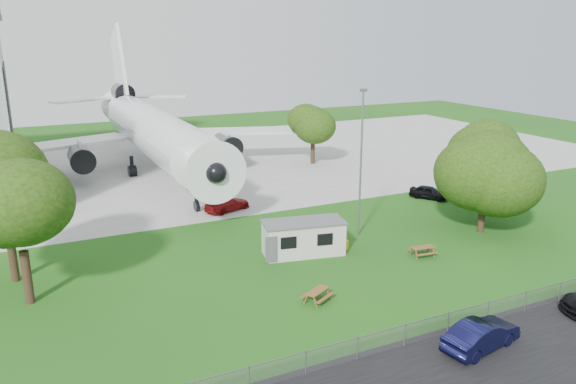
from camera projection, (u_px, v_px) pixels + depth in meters
name	position (u px, v px, depth m)	size (l,w,h in m)	color
ground	(306.00, 282.00, 38.10)	(160.00, 160.00, 0.00)	#256415
concrete_apron	(167.00, 166.00, 70.97)	(120.00, 46.00, 0.03)	#B7B7B2
airliner	(152.00, 129.00, 66.84)	(46.36, 47.73, 17.69)	white
site_cabin	(304.00, 237.00, 42.64)	(6.95, 3.85, 2.62)	beige
picnic_west	(317.00, 301.00, 35.34)	(1.80, 1.50, 0.76)	brown
picnic_east	(422.00, 256.00, 42.49)	(1.80, 1.50, 0.76)	brown
fence	(389.00, 350.00, 29.88)	(58.00, 0.04, 1.30)	gray
lamp_mast	(361.00, 165.00, 45.28)	(0.16, 0.16, 12.00)	slate
tree_west_big	(2.00, 183.00, 36.41)	(7.14, 7.14, 10.51)	#382619
tree_west_small	(18.00, 212.00, 33.54)	(7.08, 7.08, 9.50)	#382619
tree_east_front	(486.00, 175.00, 46.40)	(7.61, 7.61, 8.82)	#382619
tree_east_back	(486.00, 152.00, 52.58)	(6.74, 6.74, 8.95)	#382619
tree_far_apron	(313.00, 124.00, 71.22)	(5.44, 5.44, 7.89)	#382619
car_centre_sedan	(481.00, 335.00, 29.85)	(1.68, 4.83, 1.59)	black
car_ne_hatch	(429.00, 192.00, 57.08)	(1.56, 3.88, 1.32)	black
car_apron_van	(227.00, 204.00, 53.15)	(1.89, 4.65, 1.35)	maroon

